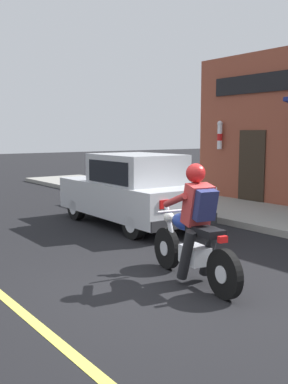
# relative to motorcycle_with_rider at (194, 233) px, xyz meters

# --- Properties ---
(ground_plane) EXTENTS (80.00, 80.00, 0.00)m
(ground_plane) POSITION_rel_motorcycle_with_rider_xyz_m (-0.47, -0.12, -0.68)
(ground_plane) COLOR black
(sidewalk_curb) EXTENTS (2.60, 22.00, 0.14)m
(sidewalk_curb) POSITION_rel_motorcycle_with_rider_xyz_m (4.50, 2.88, -0.61)
(sidewalk_curb) COLOR gray
(sidewalk_curb) RESTS_ON ground
(motorcycle_with_rider) EXTENTS (0.66, 2.01, 1.62)m
(motorcycle_with_rider) POSITION_rel_motorcycle_with_rider_xyz_m (0.00, 0.00, 0.00)
(motorcycle_with_rider) COLOR black
(motorcycle_with_rider) RESTS_ON ground
(car_hatchback) EXTENTS (1.71, 3.81, 1.57)m
(car_hatchback) POSITION_rel_motorcycle_with_rider_xyz_m (1.55, 3.66, 0.09)
(car_hatchback) COLOR black
(car_hatchback) RESTS_ON ground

